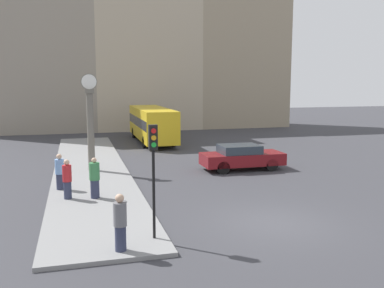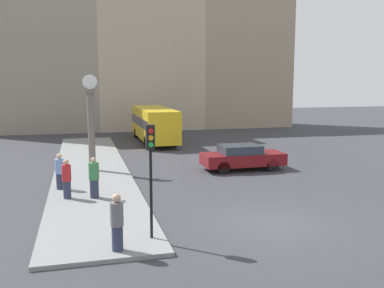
% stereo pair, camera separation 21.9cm
% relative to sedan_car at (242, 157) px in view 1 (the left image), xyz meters
% --- Properties ---
extents(ground_plane, '(120.00, 120.00, 0.00)m').
position_rel_sedan_car_xyz_m(ground_plane, '(-2.32, -8.90, -0.73)').
color(ground_plane, '#38383D').
extents(sidewalk_corner, '(3.92, 26.12, 0.14)m').
position_rel_sedan_car_xyz_m(sidewalk_corner, '(-8.26, 2.16, -0.67)').
color(sidewalk_corner, gray).
rests_on(sidewalk_corner, ground_plane).
extents(building_row, '(31.85, 5.00, 18.77)m').
position_rel_sedan_car_xyz_m(building_row, '(-3.51, 22.43, 7.18)').
color(building_row, gray).
rests_on(building_row, ground_plane).
extents(sedan_car, '(4.61, 1.84, 1.42)m').
position_rel_sedan_car_xyz_m(sedan_car, '(0.00, 0.00, 0.00)').
color(sedan_car, maroon).
rests_on(sedan_car, ground_plane).
extents(bus_distant, '(2.47, 9.66, 2.79)m').
position_rel_sedan_car_xyz_m(bus_distant, '(-2.93, 12.31, 0.86)').
color(bus_distant, gold).
rests_on(bus_distant, ground_plane).
extents(traffic_light_near, '(0.26, 0.24, 3.54)m').
position_rel_sedan_car_xyz_m(traffic_light_near, '(-6.75, -9.59, 1.94)').
color(traffic_light_near, black).
rests_on(traffic_light_near, sidewalk_corner).
extents(street_clock, '(0.85, 0.48, 5.23)m').
position_rel_sedan_car_xyz_m(street_clock, '(-8.20, 1.41, 1.91)').
color(street_clock, '#666056').
rests_on(street_clock, sidewalk_corner).
extents(pedestrian_blue_stripe, '(0.40, 0.40, 1.62)m').
position_rel_sedan_car_xyz_m(pedestrian_blue_stripe, '(-9.75, -2.50, 0.20)').
color(pedestrian_blue_stripe, '#2D334C').
rests_on(pedestrian_blue_stripe, sidewalk_corner).
extents(pedestrian_green_hoodie, '(0.43, 0.43, 1.71)m').
position_rel_sedan_car_xyz_m(pedestrian_green_hoodie, '(-8.30, -4.38, 0.24)').
color(pedestrian_green_hoodie, '#2D334C').
rests_on(pedestrian_green_hoodie, sidewalk_corner).
extents(pedestrian_grey_jacket, '(0.38, 0.38, 1.68)m').
position_rel_sedan_car_xyz_m(pedestrian_grey_jacket, '(-7.86, -10.32, 0.24)').
color(pedestrian_grey_jacket, '#2D334C').
rests_on(pedestrian_grey_jacket, sidewalk_corner).
extents(pedestrian_red_top, '(0.37, 0.37, 1.65)m').
position_rel_sedan_car_xyz_m(pedestrian_red_top, '(-9.40, -4.20, 0.22)').
color(pedestrian_red_top, '#2D334C').
rests_on(pedestrian_red_top, sidewalk_corner).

